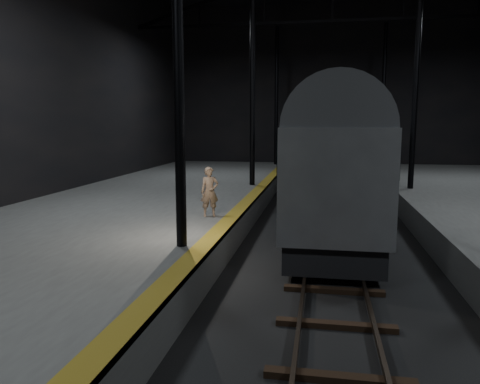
# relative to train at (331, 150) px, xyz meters

# --- Properties ---
(ground) EXTENTS (44.00, 44.00, 0.00)m
(ground) POSITION_rel_train_xyz_m (0.00, -5.91, -2.92)
(ground) COLOR black
(ground) RESTS_ON ground
(platform_left) EXTENTS (9.00, 43.80, 1.00)m
(platform_left) POSITION_rel_train_xyz_m (-7.50, -5.91, -2.42)
(platform_left) COLOR #4D4D4B
(platform_left) RESTS_ON ground
(tactile_strip) EXTENTS (0.50, 43.80, 0.01)m
(tactile_strip) POSITION_rel_train_xyz_m (-3.25, -5.91, -1.91)
(tactile_strip) COLOR olive
(tactile_strip) RESTS_ON platform_left
(track) EXTENTS (2.40, 43.00, 0.24)m
(track) POSITION_rel_train_xyz_m (0.00, -5.91, -2.85)
(track) COLOR #3F3328
(track) RESTS_ON ground
(train) EXTENTS (2.93, 19.56, 5.23)m
(train) POSITION_rel_train_xyz_m (0.00, 0.00, 0.00)
(train) COLOR #999CA1
(train) RESTS_ON ground
(woman) EXTENTS (0.71, 0.60, 1.65)m
(woman) POSITION_rel_train_xyz_m (-3.99, -6.13, -1.09)
(woman) COLOR #95755B
(woman) RESTS_ON platform_left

